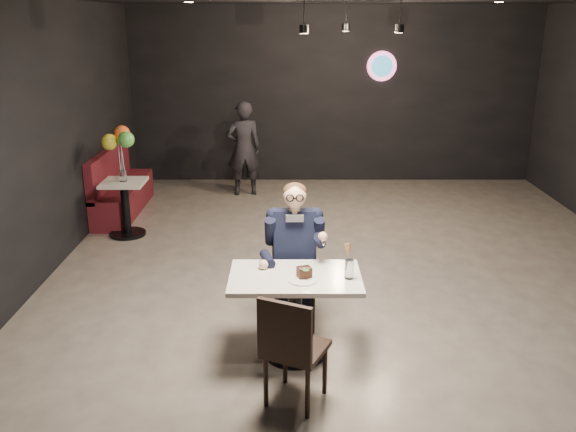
{
  "coord_description": "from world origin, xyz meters",
  "views": [
    {
      "loc": [
        -0.79,
        -6.14,
        2.81
      ],
      "look_at": [
        -0.79,
        -0.87,
        1.08
      ],
      "focal_mm": 38.0,
      "sensor_mm": 36.0,
      "label": 1
    }
  ],
  "objects_px": {
    "main_table": "(295,316)",
    "passerby": "(244,149)",
    "booth_bench": "(122,182)",
    "sundae_glass": "(349,269)",
    "seated_man": "(295,254)",
    "balloon_vase": "(123,176)",
    "side_table": "(126,211)",
    "chair_near": "(296,346)",
    "chair_far": "(294,280)"
  },
  "relations": [
    {
      "from": "main_table",
      "to": "passerby",
      "type": "height_order",
      "value": "passerby"
    },
    {
      "from": "main_table",
      "to": "booth_bench",
      "type": "relative_size",
      "value": 0.58
    },
    {
      "from": "sundae_glass",
      "to": "passerby",
      "type": "bearing_deg",
      "value": 103.46
    },
    {
      "from": "seated_man",
      "to": "balloon_vase",
      "type": "xyz_separation_m",
      "value": [
        -2.22,
        2.5,
        0.1
      ]
    },
    {
      "from": "passerby",
      "to": "side_table",
      "type": "bearing_deg",
      "value": 43.89
    },
    {
      "from": "main_table",
      "to": "seated_man",
      "type": "bearing_deg",
      "value": 90.0
    },
    {
      "from": "sundae_glass",
      "to": "side_table",
      "type": "bearing_deg",
      "value": 130.58
    },
    {
      "from": "balloon_vase",
      "to": "passerby",
      "type": "distance_m",
      "value": 2.46
    },
    {
      "from": "chair_near",
      "to": "sundae_glass",
      "type": "relative_size",
      "value": 5.63
    },
    {
      "from": "chair_far",
      "to": "chair_near",
      "type": "height_order",
      "value": "same"
    },
    {
      "from": "main_table",
      "to": "balloon_vase",
      "type": "relative_size",
      "value": 7.57
    },
    {
      "from": "booth_bench",
      "to": "sundae_glass",
      "type": "bearing_deg",
      "value": -54.2
    },
    {
      "from": "chair_far",
      "to": "sundae_glass",
      "type": "xyz_separation_m",
      "value": [
        0.44,
        -0.61,
        0.37
      ]
    },
    {
      "from": "booth_bench",
      "to": "balloon_vase",
      "type": "relative_size",
      "value": 13.13
    },
    {
      "from": "seated_man",
      "to": "side_table",
      "type": "height_order",
      "value": "seated_man"
    },
    {
      "from": "booth_bench",
      "to": "balloon_vase",
      "type": "xyz_separation_m",
      "value": [
        0.3,
        -1.0,
        0.35
      ]
    },
    {
      "from": "chair_near",
      "to": "seated_man",
      "type": "xyz_separation_m",
      "value": [
        0.0,
        1.2,
        0.26
      ]
    },
    {
      "from": "booth_bench",
      "to": "balloon_vase",
      "type": "distance_m",
      "value": 1.1
    },
    {
      "from": "booth_bench",
      "to": "side_table",
      "type": "relative_size",
      "value": 2.78
    },
    {
      "from": "main_table",
      "to": "passerby",
      "type": "xyz_separation_m",
      "value": [
        -0.78,
        5.04,
        0.39
      ]
    },
    {
      "from": "seated_man",
      "to": "side_table",
      "type": "relative_size",
      "value": 2.1
    },
    {
      "from": "main_table",
      "to": "side_table",
      "type": "distance_m",
      "value": 3.77
    },
    {
      "from": "seated_man",
      "to": "passerby",
      "type": "xyz_separation_m",
      "value": [
        -0.78,
        4.49,
        0.05
      ]
    },
    {
      "from": "passerby",
      "to": "chair_far",
      "type": "bearing_deg",
      "value": 89.68
    },
    {
      "from": "booth_bench",
      "to": "balloon_vase",
      "type": "height_order",
      "value": "booth_bench"
    },
    {
      "from": "sundae_glass",
      "to": "balloon_vase",
      "type": "bearing_deg",
      "value": 130.58
    },
    {
      "from": "chair_far",
      "to": "balloon_vase",
      "type": "bearing_deg",
      "value": 131.6
    },
    {
      "from": "booth_bench",
      "to": "side_table",
      "type": "height_order",
      "value": "booth_bench"
    },
    {
      "from": "chair_near",
      "to": "side_table",
      "type": "relative_size",
      "value": 1.34
    },
    {
      "from": "chair_near",
      "to": "passerby",
      "type": "distance_m",
      "value": 5.75
    },
    {
      "from": "sundae_glass",
      "to": "booth_bench",
      "type": "distance_m",
      "value": 5.08
    },
    {
      "from": "chair_near",
      "to": "seated_man",
      "type": "relative_size",
      "value": 0.64
    },
    {
      "from": "main_table",
      "to": "chair_far",
      "type": "height_order",
      "value": "chair_far"
    },
    {
      "from": "main_table",
      "to": "seated_man",
      "type": "xyz_separation_m",
      "value": [
        0.0,
        0.55,
        0.34
      ]
    },
    {
      "from": "chair_far",
      "to": "booth_bench",
      "type": "relative_size",
      "value": 0.48
    },
    {
      "from": "chair_near",
      "to": "side_table",
      "type": "bearing_deg",
      "value": 145.87
    },
    {
      "from": "booth_bench",
      "to": "chair_near",
      "type": "bearing_deg",
      "value": -61.81
    },
    {
      "from": "passerby",
      "to": "seated_man",
      "type": "bearing_deg",
      "value": 89.68
    },
    {
      "from": "passerby",
      "to": "booth_bench",
      "type": "bearing_deg",
      "value": 19.4
    },
    {
      "from": "main_table",
      "to": "sundae_glass",
      "type": "xyz_separation_m",
      "value": [
        0.44,
        -0.06,
        0.46
      ]
    },
    {
      "from": "chair_far",
      "to": "side_table",
      "type": "relative_size",
      "value": 1.34
    },
    {
      "from": "main_table",
      "to": "booth_bench",
      "type": "distance_m",
      "value": 4.77
    },
    {
      "from": "chair_near",
      "to": "booth_bench",
      "type": "bearing_deg",
      "value": 143.11
    },
    {
      "from": "sundae_glass",
      "to": "booth_bench",
      "type": "bearing_deg",
      "value": 125.8
    },
    {
      "from": "main_table",
      "to": "sundae_glass",
      "type": "bearing_deg",
      "value": -7.42
    },
    {
      "from": "main_table",
      "to": "balloon_vase",
      "type": "bearing_deg",
      "value": 126.05
    },
    {
      "from": "chair_far",
      "to": "passerby",
      "type": "relative_size",
      "value": 0.6
    },
    {
      "from": "chair_near",
      "to": "balloon_vase",
      "type": "distance_m",
      "value": 4.33
    },
    {
      "from": "sundae_glass",
      "to": "booth_bench",
      "type": "xyz_separation_m",
      "value": [
        -2.96,
        4.11,
        -0.35
      ]
    },
    {
      "from": "seated_man",
      "to": "sundae_glass",
      "type": "height_order",
      "value": "seated_man"
    }
  ]
}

